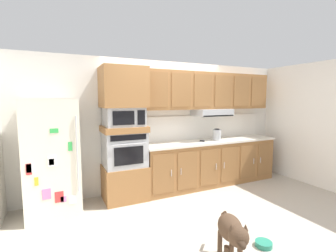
# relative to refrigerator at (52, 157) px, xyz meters

# --- Properties ---
(ground_plane) EXTENTS (9.60, 9.60, 0.00)m
(ground_plane) POSITION_rel_refrigerator_xyz_m (2.06, -0.68, -0.88)
(ground_plane) COLOR #B2A899
(back_kitchen_wall) EXTENTS (6.20, 0.12, 2.50)m
(back_kitchen_wall) POSITION_rel_refrigerator_xyz_m (2.06, 0.43, 0.37)
(back_kitchen_wall) COLOR silver
(back_kitchen_wall) RESTS_ON ground
(side_panel_right) EXTENTS (0.12, 7.10, 2.50)m
(side_panel_right) POSITION_rel_refrigerator_xyz_m (4.86, -0.68, 0.37)
(side_panel_right) COLOR white
(side_panel_right) RESTS_ON ground
(refrigerator) EXTENTS (0.76, 0.73, 1.76)m
(refrigerator) POSITION_rel_refrigerator_xyz_m (0.00, 0.00, 0.00)
(refrigerator) COLOR silver
(refrigerator) RESTS_ON ground
(oven_base_cabinet) EXTENTS (0.74, 0.62, 0.60)m
(oven_base_cabinet) POSITION_rel_refrigerator_xyz_m (1.13, 0.07, -0.58)
(oven_base_cabinet) COLOR #996638
(oven_base_cabinet) RESTS_ON ground
(built_in_oven) EXTENTS (0.70, 0.62, 0.60)m
(built_in_oven) POSITION_rel_refrigerator_xyz_m (1.13, 0.07, 0.02)
(built_in_oven) COLOR #A8AAAF
(built_in_oven) RESTS_ON oven_base_cabinet
(appliance_mid_shelf) EXTENTS (0.74, 0.62, 0.10)m
(appliance_mid_shelf) POSITION_rel_refrigerator_xyz_m (1.13, 0.07, 0.37)
(appliance_mid_shelf) COLOR #996638
(appliance_mid_shelf) RESTS_ON built_in_oven
(microwave) EXTENTS (0.64, 0.54, 0.32)m
(microwave) POSITION_rel_refrigerator_xyz_m (1.13, 0.07, 0.58)
(microwave) COLOR #A8AAAF
(microwave) RESTS_ON appliance_mid_shelf
(appliance_upper_cabinet) EXTENTS (0.74, 0.62, 0.68)m
(appliance_upper_cabinet) POSITION_rel_refrigerator_xyz_m (1.13, 0.07, 1.08)
(appliance_upper_cabinet) COLOR #996638
(appliance_upper_cabinet) RESTS_ON microwave
(lower_cabinet_run) EXTENTS (2.91, 0.63, 0.88)m
(lower_cabinet_run) POSITION_rel_refrigerator_xyz_m (2.96, 0.07, -0.44)
(lower_cabinet_run) COLOR #996638
(lower_cabinet_run) RESTS_ON ground
(countertop_slab) EXTENTS (2.95, 0.64, 0.04)m
(countertop_slab) POSITION_rel_refrigerator_xyz_m (2.96, 0.07, 0.02)
(countertop_slab) COLOR silver
(countertop_slab) RESTS_ON lower_cabinet_run
(backsplash_panel) EXTENTS (2.95, 0.02, 0.50)m
(backsplash_panel) POSITION_rel_refrigerator_xyz_m (2.96, 0.36, 0.29)
(backsplash_panel) COLOR white
(backsplash_panel) RESTS_ON countertop_slab
(upper_cabinet_with_hood) EXTENTS (2.91, 0.48, 0.88)m
(upper_cabinet_with_hood) POSITION_rel_refrigerator_xyz_m (2.96, 0.19, 1.02)
(upper_cabinet_with_hood) COLOR #996638
(upper_cabinet_with_hood) RESTS_ON backsplash_panel
(screwdriver) EXTENTS (0.16, 0.16, 0.03)m
(screwdriver) POSITION_rel_refrigerator_xyz_m (2.72, 0.03, 0.05)
(screwdriver) COLOR black
(screwdriver) RESTS_ON countertop_slab
(electric_kettle) EXTENTS (0.17, 0.17, 0.24)m
(electric_kettle) POSITION_rel_refrigerator_xyz_m (3.06, 0.02, 0.15)
(electric_kettle) COLOR #A8AAAF
(electric_kettle) RESTS_ON countertop_slab
(dog) EXTENTS (0.42, 0.74, 0.58)m
(dog) POSITION_rel_refrigerator_xyz_m (1.69, -2.11, -0.50)
(dog) COLOR #473323
(dog) RESTS_ON ground
(dog_food_bowl) EXTENTS (0.20, 0.20, 0.06)m
(dog_food_bowl) POSITION_rel_refrigerator_xyz_m (2.26, -2.01, -0.85)
(dog_food_bowl) COLOR #267F66
(dog_food_bowl) RESTS_ON ground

